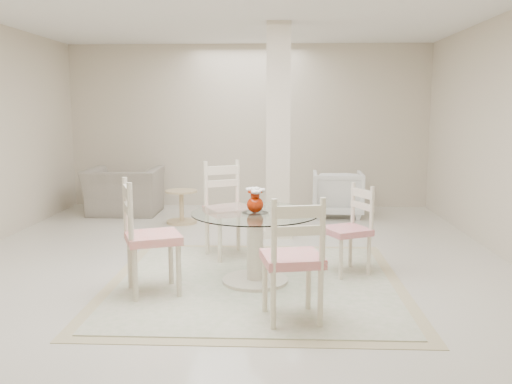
{
  "coord_description": "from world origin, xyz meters",
  "views": [
    {
      "loc": [
        0.5,
        -5.62,
        1.65
      ],
      "look_at": [
        0.29,
        -0.46,
        0.85
      ],
      "focal_mm": 38.0,
      "sensor_mm": 36.0,
      "label": 1
    }
  ],
  "objects_px": {
    "column": "(278,132)",
    "armchair_white": "(338,193)",
    "dining_table": "(255,248)",
    "dining_chair_north": "(227,202)",
    "side_table": "(182,208)",
    "recliner_taupe": "(124,191)",
    "dining_chair_west": "(144,229)",
    "dining_chair_east": "(352,223)",
    "red_vase": "(255,200)",
    "dining_chair_south": "(294,250)"
  },
  "relations": [
    {
      "from": "column",
      "to": "armchair_white",
      "type": "relative_size",
      "value": 3.51
    },
    {
      "from": "dining_table",
      "to": "dining_chair_north",
      "type": "relative_size",
      "value": 1.02
    },
    {
      "from": "dining_chair_north",
      "to": "side_table",
      "type": "relative_size",
      "value": 2.44
    },
    {
      "from": "dining_chair_north",
      "to": "recliner_taupe",
      "type": "distance_m",
      "value": 3.03
    },
    {
      "from": "column",
      "to": "dining_table",
      "type": "distance_m",
      "value": 2.21
    },
    {
      "from": "dining_chair_north",
      "to": "recliner_taupe",
      "type": "bearing_deg",
      "value": 99.81
    },
    {
      "from": "dining_chair_north",
      "to": "dining_chair_west",
      "type": "bearing_deg",
      "value": -142.52
    },
    {
      "from": "side_table",
      "to": "column",
      "type": "bearing_deg",
      "value": -28.03
    },
    {
      "from": "dining_chair_east",
      "to": "side_table",
      "type": "distance_m",
      "value": 3.19
    },
    {
      "from": "column",
      "to": "red_vase",
      "type": "xyz_separation_m",
      "value": [
        -0.21,
        -1.96,
        -0.54
      ]
    },
    {
      "from": "dining_chair_east",
      "to": "red_vase",
      "type": "bearing_deg",
      "value": -95.77
    },
    {
      "from": "dining_chair_east",
      "to": "dining_chair_west",
      "type": "bearing_deg",
      "value": -95.94
    },
    {
      "from": "column",
      "to": "dining_chair_east",
      "type": "relative_size",
      "value": 2.72
    },
    {
      "from": "column",
      "to": "red_vase",
      "type": "relative_size",
      "value": 11.31
    },
    {
      "from": "dining_table",
      "to": "side_table",
      "type": "bearing_deg",
      "value": 113.64
    },
    {
      "from": "dining_chair_west",
      "to": "armchair_white",
      "type": "xyz_separation_m",
      "value": [
        2.09,
        3.68,
        -0.25
      ]
    },
    {
      "from": "dining_table",
      "to": "dining_chair_east",
      "type": "bearing_deg",
      "value": 20.33
    },
    {
      "from": "red_vase",
      "to": "dining_chair_west",
      "type": "height_order",
      "value": "dining_chair_west"
    },
    {
      "from": "red_vase",
      "to": "dining_chair_south",
      "type": "height_order",
      "value": "dining_chair_south"
    },
    {
      "from": "side_table",
      "to": "recliner_taupe",
      "type": "bearing_deg",
      "value": 147.64
    },
    {
      "from": "column",
      "to": "dining_chair_north",
      "type": "bearing_deg",
      "value": -119.65
    },
    {
      "from": "column",
      "to": "dining_table",
      "type": "height_order",
      "value": "column"
    },
    {
      "from": "dining_chair_east",
      "to": "armchair_white",
      "type": "height_order",
      "value": "dining_chair_east"
    },
    {
      "from": "column",
      "to": "dining_chair_south",
      "type": "bearing_deg",
      "value": -87.51
    },
    {
      "from": "dining_table",
      "to": "side_table",
      "type": "height_order",
      "value": "dining_table"
    },
    {
      "from": "red_vase",
      "to": "dining_chair_east",
      "type": "bearing_deg",
      "value": 20.36
    },
    {
      "from": "dining_chair_west",
      "to": "side_table",
      "type": "relative_size",
      "value": 2.38
    },
    {
      "from": "dining_chair_south",
      "to": "side_table",
      "type": "height_order",
      "value": "dining_chair_south"
    },
    {
      "from": "side_table",
      "to": "dining_chair_north",
      "type": "bearing_deg",
      "value": -64.7
    },
    {
      "from": "dining_chair_south",
      "to": "side_table",
      "type": "bearing_deg",
      "value": -78.78
    },
    {
      "from": "dining_table",
      "to": "dining_chair_north",
      "type": "bearing_deg",
      "value": 110.52
    },
    {
      "from": "column",
      "to": "red_vase",
      "type": "height_order",
      "value": "column"
    },
    {
      "from": "red_vase",
      "to": "armchair_white",
      "type": "bearing_deg",
      "value": 71.27
    },
    {
      "from": "dining_chair_north",
      "to": "armchair_white",
      "type": "xyz_separation_m",
      "value": [
        1.49,
        2.37,
        -0.27
      ]
    },
    {
      "from": "dining_chair_east",
      "to": "dining_chair_south",
      "type": "xyz_separation_m",
      "value": [
        -0.61,
        -1.32,
        0.06
      ]
    },
    {
      "from": "dining_table",
      "to": "dining_chair_east",
      "type": "relative_size",
      "value": 1.2
    },
    {
      "from": "dining_table",
      "to": "dining_chair_east",
      "type": "xyz_separation_m",
      "value": [
        0.95,
        0.35,
        0.17
      ]
    },
    {
      "from": "column",
      "to": "dining_chair_east",
      "type": "distance_m",
      "value": 1.96
    },
    {
      "from": "dining_table",
      "to": "column",
      "type": "bearing_deg",
      "value": 83.87
    },
    {
      "from": "recliner_taupe",
      "to": "armchair_white",
      "type": "distance_m",
      "value": 3.34
    },
    {
      "from": "dining_chair_west",
      "to": "recliner_taupe",
      "type": "distance_m",
      "value": 3.91
    },
    {
      "from": "red_vase",
      "to": "dining_chair_east",
      "type": "distance_m",
      "value": 1.05
    },
    {
      "from": "column",
      "to": "armchair_white",
      "type": "distance_m",
      "value": 1.93
    },
    {
      "from": "column",
      "to": "dining_chair_south",
      "type": "height_order",
      "value": "column"
    },
    {
      "from": "dining_chair_north",
      "to": "dining_chair_west",
      "type": "distance_m",
      "value": 1.44
    },
    {
      "from": "armchair_white",
      "to": "side_table",
      "type": "height_order",
      "value": "armchair_white"
    },
    {
      "from": "dining_table",
      "to": "red_vase",
      "type": "height_order",
      "value": "red_vase"
    },
    {
      "from": "dining_chair_east",
      "to": "armchair_white",
      "type": "xyz_separation_m",
      "value": [
        0.18,
        2.98,
        -0.17
      ]
    },
    {
      "from": "armchair_white",
      "to": "side_table",
      "type": "relative_size",
      "value": 1.6
    },
    {
      "from": "column",
      "to": "side_table",
      "type": "xyz_separation_m",
      "value": [
        -1.39,
        0.74,
        -1.13
      ]
    }
  ]
}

